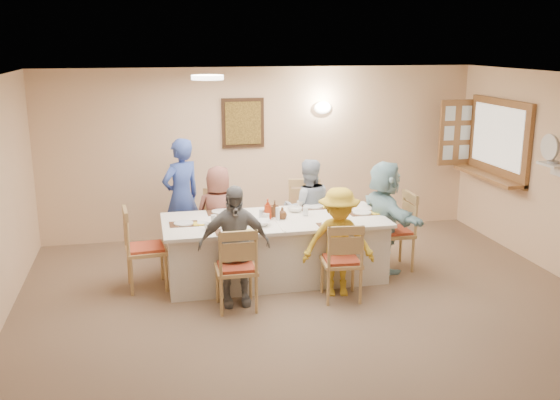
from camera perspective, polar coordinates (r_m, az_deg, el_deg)
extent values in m
plane|color=#7A6047|center=(6.45, 4.51, -12.04)|extent=(7.00, 7.00, 0.00)
plane|color=beige|center=(9.32, -1.58, 4.39)|extent=(6.50, 0.00, 6.50)
plane|color=white|center=(5.79, 5.00, 10.71)|extent=(7.00, 7.00, 0.00)
cube|color=#442918|center=(9.17, -3.41, 7.05)|extent=(0.62, 0.04, 0.72)
cube|color=black|center=(9.15, -3.39, 7.03)|extent=(0.52, 0.02, 0.62)
ellipsoid|color=white|center=(9.38, 3.93, 8.44)|extent=(0.26, 0.09, 0.18)
cylinder|color=white|center=(7.07, -6.65, 11.07)|extent=(0.36, 0.36, 0.05)
cube|color=#976136|center=(9.43, 19.38, 5.23)|extent=(0.06, 1.50, 1.15)
cube|color=#976136|center=(9.46, 18.50, 2.09)|extent=(0.30, 1.50, 0.05)
cube|color=#976136|center=(9.95, 15.82, 5.94)|extent=(0.55, 0.04, 1.00)
cube|color=white|center=(8.30, 23.68, 2.98)|extent=(0.22, 0.36, 0.03)
cube|color=silver|center=(7.71, -0.48, -4.44)|extent=(2.71, 1.15, 0.76)
imported|color=brown|center=(8.18, -5.59, -1.40)|extent=(0.65, 0.44, 1.31)
imported|color=#9EABBC|center=(8.39, 2.57, -0.78)|extent=(0.75, 0.63, 1.35)
imported|color=gray|center=(6.88, -4.22, -4.18)|extent=(0.81, 0.35, 1.36)
imported|color=gold|center=(7.15, 5.37, -3.85)|extent=(0.99, 0.76, 1.27)
imported|color=#9CCBD5|center=(8.01, 9.50, -1.44)|extent=(1.41, 0.71, 1.42)
imported|color=#3751AE|center=(8.55, -8.99, 0.26)|extent=(0.93, 0.91, 1.61)
cube|color=#472B19|center=(7.10, -4.53, -2.90)|extent=(0.35, 0.26, 0.01)
cylinder|color=white|center=(7.10, -4.53, -2.82)|extent=(0.23, 0.23, 0.01)
cube|color=yellow|center=(7.07, -3.03, -2.87)|extent=(0.13, 0.13, 0.01)
cube|color=#472B19|center=(7.35, 4.78, -2.30)|extent=(0.33, 0.25, 0.01)
cylinder|color=white|center=(7.35, 4.78, -2.23)|extent=(0.25, 0.25, 0.02)
cube|color=yellow|center=(7.35, 6.24, -2.26)|extent=(0.14, 0.14, 0.01)
cube|color=#472B19|center=(7.90, -5.38, -1.13)|extent=(0.36, 0.27, 0.01)
cylinder|color=white|center=(7.90, -5.38, -1.06)|extent=(0.25, 0.25, 0.02)
cube|color=yellow|center=(7.87, -4.04, -1.10)|extent=(0.15, 0.15, 0.01)
cube|color=#472B19|center=(8.12, 3.04, -0.64)|extent=(0.38, 0.28, 0.01)
cylinder|color=white|center=(8.12, 3.04, -0.58)|extent=(0.26, 0.26, 0.02)
cube|color=yellow|center=(8.12, 4.36, -0.61)|extent=(0.13, 0.13, 0.01)
cube|color=#472B19|center=(7.45, -8.79, -2.18)|extent=(0.34, 0.25, 0.01)
cylinder|color=white|center=(7.45, -8.80, -2.11)|extent=(0.23, 0.23, 0.01)
cube|color=yellow|center=(7.42, -7.38, -2.16)|extent=(0.14, 0.14, 0.01)
cube|color=#472B19|center=(7.89, 7.50, -1.20)|extent=(0.33, 0.24, 0.01)
cylinder|color=white|center=(7.89, 7.50, -1.13)|extent=(0.24, 0.24, 0.01)
cube|color=yellow|center=(7.91, 8.85, -1.17)|extent=(0.15, 0.15, 0.01)
imported|color=white|center=(7.19, -6.54, -2.42)|extent=(0.13, 0.13, 0.08)
imported|color=white|center=(8.14, 1.83, -0.35)|extent=(0.13, 0.13, 0.08)
imported|color=white|center=(7.32, -1.82, -2.10)|extent=(0.34, 0.34, 0.06)
imported|color=white|center=(7.90, 1.39, -0.87)|extent=(0.21, 0.21, 0.06)
imported|color=#A02B0D|center=(7.53, -1.13, -0.85)|extent=(0.16, 0.17, 0.25)
imported|color=#553016|center=(7.65, -0.48, -0.81)|extent=(0.13, 0.13, 0.21)
imported|color=#553016|center=(7.57, 0.21, -1.20)|extent=(0.16, 0.16, 0.15)
cylinder|color=silver|center=(7.60, -1.67, -1.28)|extent=(0.07, 0.07, 0.11)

